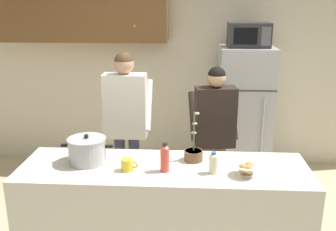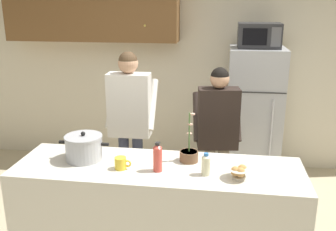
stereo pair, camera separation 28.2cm
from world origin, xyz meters
The scene contains 12 objects.
back_wall_unit centered at (-0.26, 2.25, 1.46)m, with size 6.00×0.48×2.60m.
kitchen_island centered at (0.00, 0.00, 0.46)m, with size 2.26×0.68×0.92m, color silver.
refrigerator centered at (0.86, 1.85, 0.82)m, with size 0.64×0.68×1.64m.
microwave centered at (0.86, 1.83, 1.78)m, with size 0.48×0.37×0.28m.
person_near_pot centered at (-0.45, 0.94, 1.06)m, with size 0.51×0.41×1.69m.
person_by_sink centered at (0.45, 0.90, 0.96)m, with size 0.52×0.46×1.56m.
cooking_pot centered at (-0.61, 0.05, 1.02)m, with size 0.42×0.30×0.24m.
coffee_mug centered at (-0.27, -0.09, 0.97)m, with size 0.13×0.09×0.10m.
bread_bowl centered at (0.62, -0.13, 0.97)m, with size 0.18×0.18×0.10m.
bottle_near_edge centered at (0.38, -0.10, 1.00)m, with size 0.06×0.06×0.17m.
bottle_mid_counter centered at (0.01, -0.08, 1.03)m, with size 0.07×0.07×0.23m.
potted_orchid centered at (0.23, 0.13, 0.98)m, with size 0.15×0.15×0.41m.
Camera 2 is at (0.48, -2.68, 2.17)m, focal length 40.53 mm.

